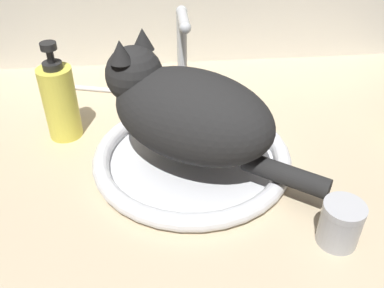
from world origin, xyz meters
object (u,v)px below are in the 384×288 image
faucet (183,69)px  cat (183,109)px  sink_basin (192,157)px  metal_jar (340,224)px  soap_pump_bottle (60,101)px  toothbrush (78,87)px

faucet → cat: (-1.42, -19.05, 2.02)cm
sink_basin → metal_jar: bearing=-46.4°
sink_basin → cat: size_ratio=0.94×
sink_basin → soap_pump_bottle: 26.20cm
sink_basin → faucet: size_ratio=1.65×
metal_jar → toothbrush: metal_jar is taller
faucet → soap_pump_bottle: bearing=-158.2°
cat → toothbrush: size_ratio=2.27×
sink_basin → soap_pump_bottle: (-23.05, 10.89, 6.04)cm
sink_basin → toothbrush: size_ratio=2.14×
sink_basin → metal_jar: 26.90cm
cat → sink_basin: bearing=-36.2°
toothbrush → sink_basin: bearing=-51.1°
faucet → metal_jar: bearing=-64.9°
metal_jar → faucet: bearing=115.1°
metal_jar → soap_pump_bottle: soap_pump_bottle is taller
sink_basin → faucet: faucet is taller
soap_pump_bottle → toothbrush: size_ratio=1.16×
metal_jar → cat: bearing=134.2°
toothbrush → cat: bearing=-51.8°
cat → soap_pump_bottle: cat is taller
faucet → cat: bearing=-94.3°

